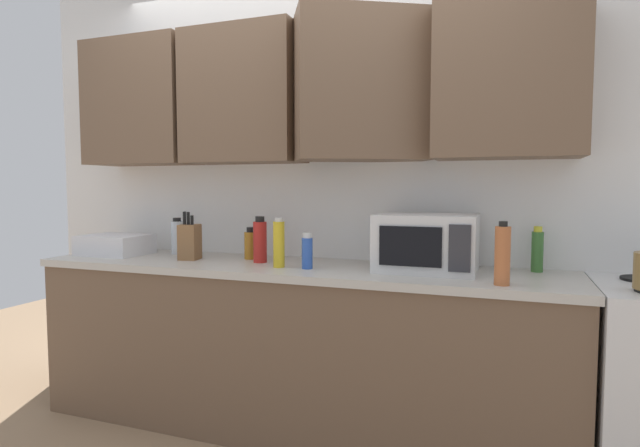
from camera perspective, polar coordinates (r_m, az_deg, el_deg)
The scene contains 12 objects.
wall_back_with_cabinets at distance 2.91m, azimuth -1.47°, elevation 9.39°, with size 3.73×0.62×2.60m.
counter_run at distance 2.83m, azimuth -3.17°, elevation -13.63°, with size 2.86×0.63×0.90m.
microwave at distance 2.56m, azimuth 11.83°, elevation -2.12°, with size 0.48×0.37×0.28m.
dish_rack at distance 3.36m, azimuth -21.92°, elevation -2.21°, with size 0.38×0.30×0.12m, color silver.
knife_block at distance 2.99m, azimuth -14.37°, elevation -1.95°, with size 0.12×0.14×0.27m.
bottle_blue_cleaner at distance 2.58m, azimuth -1.44°, elevation -3.16°, with size 0.06×0.06×0.18m.
bottle_amber_vinegar at distance 2.95m, azimuth -7.83°, elevation -2.37°, with size 0.07×0.07×0.18m.
bottle_spice_jar at distance 2.28m, azimuth 19.72°, elevation -3.34°, with size 0.06×0.06×0.27m.
bottle_clear_tall at distance 3.26m, azimuth -15.67°, elevation -1.44°, with size 0.07×0.07×0.22m.
bottle_red_sauce at distance 2.81m, azimuth -6.72°, elevation -1.94°, with size 0.07×0.07×0.25m.
bottle_green_oil at distance 2.70m, azimuth 23.13°, elevation -2.79°, with size 0.06×0.06×0.22m.
bottle_yellow_mustard at distance 2.63m, azimuth -4.62°, elevation -2.23°, with size 0.06×0.06×0.26m.
Camera 1 is at (1.08, -2.77, 1.32)m, focal length 28.63 mm.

